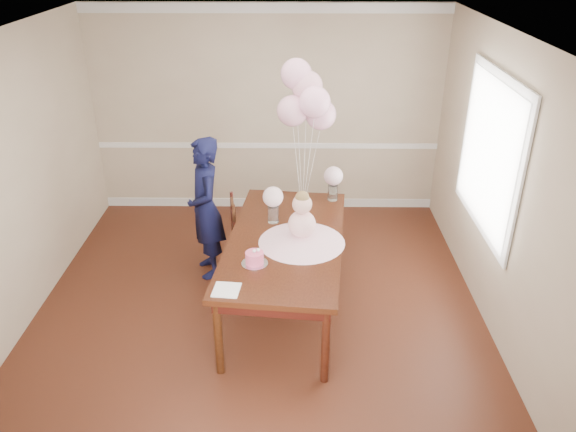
{
  "coord_description": "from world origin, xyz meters",
  "views": [
    {
      "loc": [
        0.35,
        -4.57,
        3.47
      ],
      "look_at": [
        0.3,
        0.15,
        1.05
      ],
      "focal_mm": 35.0,
      "sensor_mm": 36.0,
      "label": 1
    }
  ],
  "objects_px": {
    "birthday_cake": "(255,258)",
    "dining_chair_seat": "(251,239)",
    "dining_table_top": "(285,241)",
    "woman": "(206,209)"
  },
  "relations": [
    {
      "from": "dining_chair_seat",
      "to": "woman",
      "type": "distance_m",
      "value": 0.61
    },
    {
      "from": "dining_chair_seat",
      "to": "birthday_cake",
      "type": "bearing_deg",
      "value": -92.94
    },
    {
      "from": "dining_chair_seat",
      "to": "dining_table_top",
      "type": "bearing_deg",
      "value": -69.9
    },
    {
      "from": "dining_table_top",
      "to": "woman",
      "type": "height_order",
      "value": "woman"
    },
    {
      "from": "birthday_cake",
      "to": "woman",
      "type": "distance_m",
      "value": 1.3
    },
    {
      "from": "birthday_cake",
      "to": "dining_chair_seat",
      "type": "distance_m",
      "value": 1.26
    },
    {
      "from": "dining_table_top",
      "to": "woman",
      "type": "distance_m",
      "value": 1.1
    },
    {
      "from": "birthday_cake",
      "to": "dining_table_top",
      "type": "bearing_deg",
      "value": 60.12
    },
    {
      "from": "dining_chair_seat",
      "to": "woman",
      "type": "relative_size",
      "value": 0.25
    },
    {
      "from": "birthday_cake",
      "to": "dining_chair_seat",
      "type": "xyz_separation_m",
      "value": [
        -0.13,
        1.17,
        -0.47
      ]
    }
  ]
}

